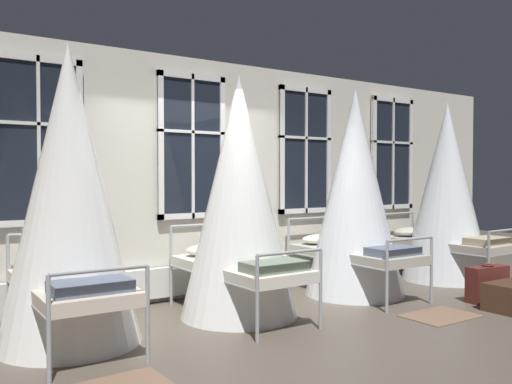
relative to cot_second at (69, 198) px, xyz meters
name	(u,v)px	position (x,y,z in m)	size (l,w,h in m)	color
ground	(248,320)	(1.81, -0.23, -1.35)	(21.94, 21.94, 0.00)	brown
back_wall_with_windows	(188,178)	(1.81, 1.16, 0.18)	(11.97, 0.10, 3.06)	beige
window_bank	(193,213)	(1.81, 1.04, -0.26)	(8.33, 0.10, 2.77)	black
cot_second	(69,198)	(0.00, 0.00, 0.00)	(1.30, 1.88, 2.77)	#9EA3A8
cot_third	(239,199)	(1.82, -0.04, -0.05)	(1.30, 1.87, 2.67)	#9EA3A8
cot_fourth	(355,195)	(3.67, 0.05, -0.04)	(1.30, 1.87, 2.69)	#9EA3A8
cot_fifth	(447,194)	(5.54, 0.02, -0.06)	(1.30, 1.89, 2.66)	#9EA3A8
rug_fourth	(440,316)	(3.66, -1.30, -1.34)	(0.80, 0.56, 0.01)	brown
suitcase_dark	(487,284)	(4.73, -1.18, -1.12)	(0.58, 0.28, 0.47)	#5B231E
travel_trunk	(512,296)	(4.58, -1.59, -1.19)	(0.64, 0.40, 0.32)	#472D1E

